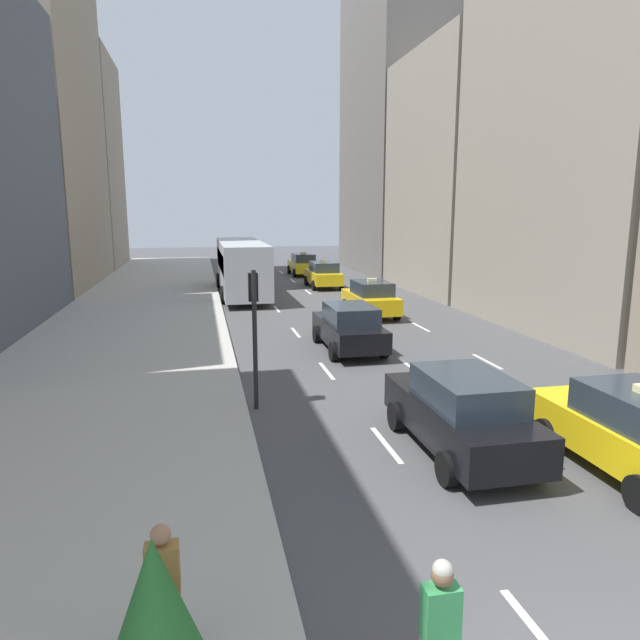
% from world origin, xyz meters
% --- Properties ---
extents(sidewalk_left, '(8.00, 66.00, 0.15)m').
position_xyz_m(sidewalk_left, '(-7.00, 27.00, 0.07)').
color(sidewalk_left, '#ADAAA3').
rests_on(sidewalk_left, ground).
extents(lane_markings, '(5.72, 56.00, 0.01)m').
position_xyz_m(lane_markings, '(2.60, 23.00, 0.01)').
color(lane_markings, white).
rests_on(lane_markings, ground).
extents(building_row_right, '(6.00, 48.72, 36.84)m').
position_xyz_m(building_row_right, '(12.00, 28.47, 13.40)').
color(building_row_right, gray).
rests_on(building_row_right, ground).
extents(taxi_lead, '(2.02, 4.40, 1.87)m').
position_xyz_m(taxi_lead, '(4.00, 23.04, 0.88)').
color(taxi_lead, yellow).
rests_on(taxi_lead, ground).
extents(taxi_second, '(2.02, 4.40, 1.87)m').
position_xyz_m(taxi_second, '(4.00, 41.58, 0.88)').
color(taxi_second, yellow).
rests_on(taxi_second, ground).
extents(taxi_third, '(2.02, 4.40, 1.87)m').
position_xyz_m(taxi_third, '(4.00, 33.88, 0.88)').
color(taxi_third, yellow).
rests_on(taxi_third, ground).
extents(taxi_fourth, '(2.02, 4.40, 1.87)m').
position_xyz_m(taxi_fourth, '(4.00, 5.69, 0.88)').
color(taxi_fourth, yellow).
rests_on(taxi_fourth, ground).
extents(sedan_black_near, '(2.02, 4.63, 1.71)m').
position_xyz_m(sedan_black_near, '(1.20, 16.53, 0.87)').
color(sedan_black_near, black).
rests_on(sedan_black_near, ground).
extents(sedan_silver_behind, '(2.02, 4.57, 1.76)m').
position_xyz_m(sedan_silver_behind, '(1.20, 7.31, 0.89)').
color(sedan_silver_behind, black).
rests_on(sedan_silver_behind, ground).
extents(city_bus, '(2.80, 11.61, 3.25)m').
position_xyz_m(city_bus, '(-1.61, 31.57, 1.79)').
color(city_bus, '#B7BCC1').
rests_on(city_bus, ground).
extents(skateboarder, '(0.36, 0.80, 1.75)m').
position_xyz_m(skateboarder, '(-1.87, 1.38, 0.96)').
color(skateboarder, brown).
rests_on(skateboarder, ground).
extents(planter_with_shrub, '(1.00, 1.00, 1.95)m').
position_xyz_m(planter_with_shrub, '(-4.57, 1.75, 1.15)').
color(planter_with_shrub, beige).
rests_on(planter_with_shrub, sidewalk_left).
extents(pedestrian_near_curb, '(0.36, 0.22, 1.65)m').
position_xyz_m(pedestrian_near_curb, '(-4.56, 2.49, 1.07)').
color(pedestrian_near_curb, '#383D51').
rests_on(pedestrian_near_curb, sidewalk_left).
extents(traffic_light_pole, '(0.24, 0.42, 3.60)m').
position_xyz_m(traffic_light_pole, '(-2.75, 11.03, 2.41)').
color(traffic_light_pole, black).
rests_on(traffic_light_pole, ground).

